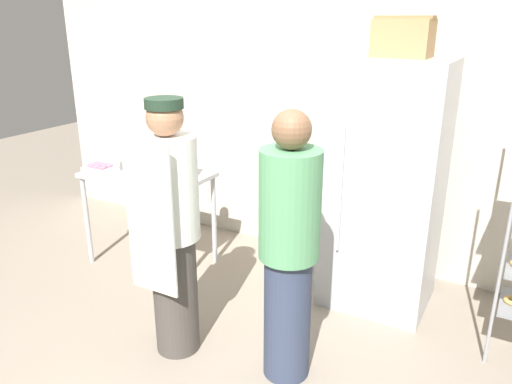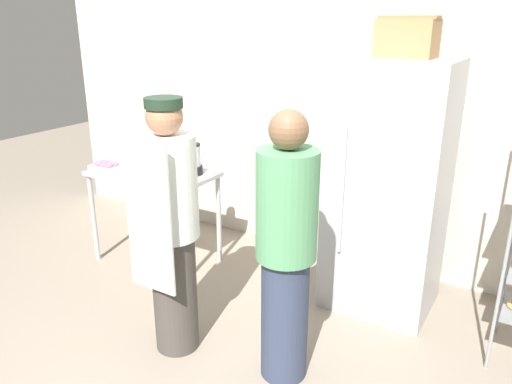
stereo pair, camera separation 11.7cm
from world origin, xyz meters
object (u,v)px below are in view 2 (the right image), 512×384
blender_pitcher (194,161)px  binder_stack (167,178)px  refrigerator (387,190)px  cardboard_storage_box (407,38)px  person_customer (286,250)px  person_baker (171,227)px  donut_box (108,165)px

blender_pitcher → binder_stack: (-0.05, -0.30, -0.08)m
refrigerator → cardboard_storage_box: cardboard_storage_box is taller
person_customer → binder_stack: bearing=157.4°
person_baker → person_customer: bearing=10.5°
person_baker → cardboard_storage_box: bearing=52.2°
blender_pitcher → binder_stack: size_ratio=0.93×
refrigerator → binder_stack: (-1.66, -0.54, -0.03)m
person_customer → person_baker: bearing=-169.5°
binder_stack → person_customer: (1.42, -0.59, -0.05)m
binder_stack → person_customer: person_customer is taller
donut_box → person_customer: person_customer is taller
refrigerator → person_customer: 1.16m
refrigerator → person_baker: bearing=-128.1°
binder_stack → person_customer: size_ratio=0.17×
refrigerator → binder_stack: bearing=-161.9°
cardboard_storage_box → person_baker: (-1.02, -1.32, -1.13)m
refrigerator → binder_stack: size_ratio=6.40×
person_baker → person_customer: (0.76, 0.14, -0.03)m
refrigerator → donut_box: bearing=-167.1°
binder_stack → refrigerator: bearing=18.1°
blender_pitcher → person_customer: 1.64m
binder_stack → blender_pitcher: bearing=81.5°
donut_box → person_baker: 1.54m
donut_box → binder_stack: (0.69, -0.00, 0.00)m
blender_pitcher → binder_stack: 0.32m
donut_box → cardboard_storage_box: size_ratio=0.68×
blender_pitcher → donut_box: bearing=-157.9°
refrigerator → cardboard_storage_box: 1.08m
binder_stack → person_customer: 1.54m
refrigerator → cardboard_storage_box: size_ratio=4.89×
person_customer → donut_box: bearing=164.3°
cardboard_storage_box → blender_pitcher: bearing=-170.1°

